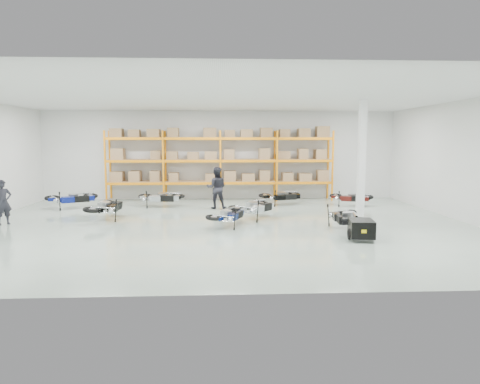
{
  "coord_description": "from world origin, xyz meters",
  "views": [
    {
      "loc": [
        -0.06,
        -15.08,
        3.01
      ],
      "look_at": [
        0.71,
        0.72,
        1.1
      ],
      "focal_mm": 32.0,
      "sensor_mm": 36.0,
      "label": 1
    }
  ],
  "objects": [
    {
      "name": "pallet_rack",
      "position": [
        -0.0,
        6.45,
        2.26
      ],
      "size": [
        11.28,
        0.98,
        3.62
      ],
      "color": "orange",
      "rests_on": "ground"
    },
    {
      "name": "trailer",
      "position": [
        4.22,
        -2.59,
        0.36
      ],
      "size": [
        0.82,
        1.51,
        0.62
      ],
      "rotation": [
        0.0,
        0.0,
        -0.15
      ],
      "color": "black",
      "rests_on": "ground"
    },
    {
      "name": "moto_back_b",
      "position": [
        -2.74,
        4.36,
        0.56
      ],
      "size": [
        1.9,
        1.06,
        1.18
      ],
      "primitive_type": null,
      "rotation": [
        0.0,
        -0.09,
        1.49
      ],
      "color": "#A4A8AD",
      "rests_on": "ground"
    },
    {
      "name": "room",
      "position": [
        0.0,
        0.0,
        2.25
      ],
      "size": [
        18.0,
        18.0,
        18.0
      ],
      "color": "#A4B7A9",
      "rests_on": "ground"
    },
    {
      "name": "moto_back_c",
      "position": [
        2.84,
        4.66,
        0.54
      ],
      "size": [
        1.92,
        1.26,
        1.15
      ],
      "primitive_type": null,
      "rotation": [
        0.0,
        -0.09,
        1.8
      ],
      "color": "black",
      "rests_on": "ground"
    },
    {
      "name": "moto_black_far_left",
      "position": [
        -4.38,
        1.36,
        0.6
      ],
      "size": [
        1.17,
        2.06,
        1.27
      ],
      "primitive_type": null,
      "rotation": [
        0.0,
        -0.09,
        3.04
      ],
      "color": "black",
      "rests_on": "ground"
    },
    {
      "name": "person_left",
      "position": [
        -7.8,
        0.45,
        0.81
      ],
      "size": [
        0.69,
        0.69,
        1.62
      ],
      "primitive_type": "imported",
      "rotation": [
        0.0,
        0.0,
        0.8
      ],
      "color": "black",
      "rests_on": "ground"
    },
    {
      "name": "moto_silver_left",
      "position": [
        1.28,
        1.11,
        0.59
      ],
      "size": [
        1.98,
        2.1,
        1.26
      ],
      "primitive_type": null,
      "rotation": [
        0.0,
        -0.09,
        2.44
      ],
      "color": "#B0B4B7",
      "rests_on": "ground"
    },
    {
      "name": "moto_touring_right",
      "position": [
        4.22,
        -0.99,
        0.56
      ],
      "size": [
        1.07,
        1.89,
        1.18
      ],
      "primitive_type": null,
      "rotation": [
        0.0,
        -0.09,
        -0.09
      ],
      "color": "black",
      "rests_on": "ground"
    },
    {
      "name": "moto_back_d",
      "position": [
        5.98,
        4.14,
        0.52
      ],
      "size": [
        1.89,
        1.43,
        1.1
      ],
      "primitive_type": null,
      "rotation": [
        0.0,
        -0.09,
        1.18
      ],
      "color": "#43100D",
      "rests_on": "ground"
    },
    {
      "name": "person_back",
      "position": [
        -0.19,
        3.76,
        0.93
      ],
      "size": [
        0.93,
        0.74,
        1.85
      ],
      "primitive_type": "imported",
      "rotation": [
        0.0,
        0.0,
        3.1
      ],
      "color": "black",
      "rests_on": "ground"
    },
    {
      "name": "structural_column",
      "position": [
        5.2,
        0.5,
        2.25
      ],
      "size": [
        0.25,
        0.25,
        4.5
      ],
      "primitive_type": "cube",
      "color": "white",
      "rests_on": "ground"
    },
    {
      "name": "moto_blue_centre",
      "position": [
        0.24,
        -0.32,
        0.52
      ],
      "size": [
        1.49,
        1.89,
        1.09
      ],
      "primitive_type": null,
      "rotation": [
        0.0,
        -0.09,
        2.69
      ],
      "color": "#071346",
      "rests_on": "ground"
    },
    {
      "name": "moto_back_a",
      "position": [
        -6.61,
        4.09,
        0.59
      ],
      "size": [
        2.14,
        1.62,
        1.25
      ],
      "primitive_type": null,
      "rotation": [
        0.0,
        -0.09,
        1.97
      ],
      "color": "navy",
      "rests_on": "ground"
    }
  ]
}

